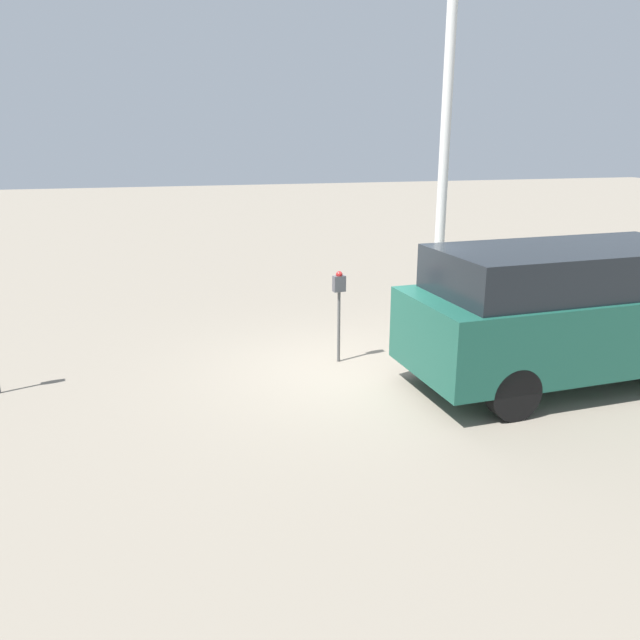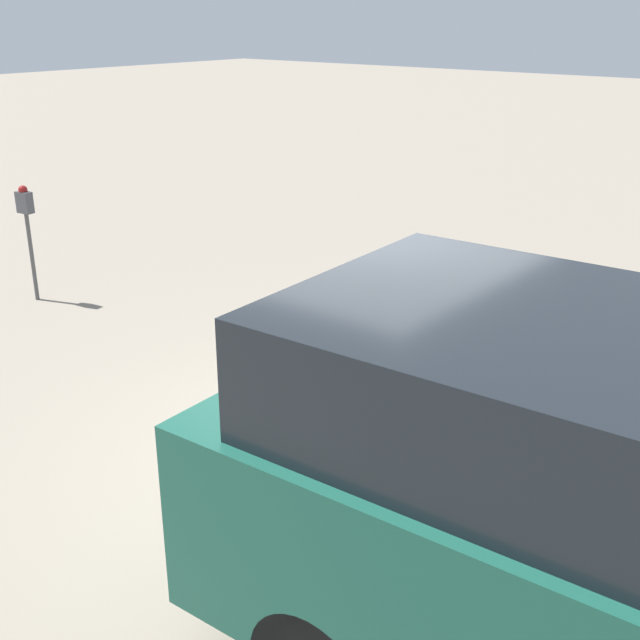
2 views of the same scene
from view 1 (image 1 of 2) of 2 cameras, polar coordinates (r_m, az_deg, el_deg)
The scene contains 4 objects.
ground_plane at distance 10.17m, azimuth 2.77°, elevation -4.59°, with size 80.00×80.00×0.00m, color gray.
parking_meter_near at distance 10.21m, azimuth 1.75°, elevation 2.24°, with size 0.21×0.14×1.55m.
lamp_post at distance 12.61m, azimuth 11.03°, elevation 10.02°, with size 0.44×0.44×6.09m.
parked_van at distance 10.04m, azimuth 21.93°, elevation 0.88°, with size 5.14×2.26×2.11m.
Camera 1 is at (-2.95, -9.02, 3.65)m, focal length 35.00 mm.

